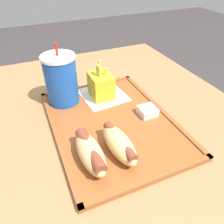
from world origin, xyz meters
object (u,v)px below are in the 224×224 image
(sauce_cup_mayo, at_px, (147,111))
(soda_cup, at_px, (61,80))
(hot_dog_far, at_px, (90,152))
(fries_carton, at_px, (101,85))
(hot_dog_near, at_px, (119,143))

(sauce_cup_mayo, bearing_deg, soda_cup, 51.06)
(hot_dog_far, distance_m, sauce_cup_mayo, 0.22)
(soda_cup, bearing_deg, hot_dog_far, 179.43)
(sauce_cup_mayo, bearing_deg, fries_carton, 31.79)
(hot_dog_near, height_order, fries_carton, fries_carton)
(hot_dog_near, xyz_separation_m, sauce_cup_mayo, (0.10, -0.13, -0.01))
(fries_carton, xyz_separation_m, sauce_cup_mayo, (-0.14, -0.08, -0.03))
(soda_cup, xyz_separation_m, sauce_cup_mayo, (-0.16, -0.20, -0.06))
(soda_cup, height_order, hot_dog_near, soda_cup)
(soda_cup, relative_size, hot_dog_near, 1.34)
(soda_cup, relative_size, fries_carton, 1.49)
(soda_cup, xyz_separation_m, hot_dog_far, (-0.25, 0.00, -0.05))
(soda_cup, relative_size, sauce_cup_mayo, 3.86)
(hot_dog_near, relative_size, fries_carton, 1.12)
(soda_cup, height_order, hot_dog_far, soda_cup)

